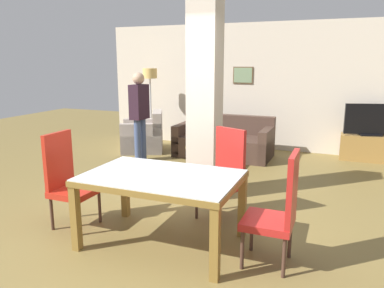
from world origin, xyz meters
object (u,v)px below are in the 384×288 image
at_px(sofa, 224,143).
at_px(dining_chair_head_left, 68,178).
at_px(dining_chair_head_right, 279,208).
at_px(coffee_table, 206,157).
at_px(tv_stand, 369,148).
at_px(armchair, 144,137).
at_px(floor_lamp, 150,81).
at_px(dining_chair_far_right, 224,172).
at_px(standing_person, 139,111).
at_px(tv_screen, 372,120).
at_px(bottle, 198,140).
at_px(dining_table, 162,188).

bearing_deg(sofa, dining_chair_head_left, 79.62).
bearing_deg(sofa, dining_chair_head_right, 113.92).
relative_size(coffee_table, tv_stand, 0.57).
relative_size(armchair, floor_lamp, 0.64).
distance_m(dining_chair_far_right, standing_person, 3.04).
relative_size(sofa, coffee_table, 3.18).
relative_size(tv_screen, floor_lamp, 0.57).
bearing_deg(dining_chair_head_right, bottle, 34.30).
relative_size(dining_chair_head_right, floor_lamp, 0.63).
xyz_separation_m(dining_chair_far_right, coffee_table, (-0.91, 1.86, -0.34)).
bearing_deg(floor_lamp, dining_chair_head_right, -49.66).
distance_m(coffee_table, standing_person, 1.57).
bearing_deg(standing_person, dining_chair_head_left, 17.53).
xyz_separation_m(sofa, floor_lamp, (-1.86, 0.35, 1.19)).
distance_m(dining_chair_far_right, dining_chair_head_right, 1.22).
height_order(armchair, floor_lamp, floor_lamp).
xyz_separation_m(dining_chair_head_left, tv_screen, (3.43, 4.54, 0.23)).
distance_m(dining_chair_head_right, tv_screen, 4.66).
relative_size(dining_chair_head_left, floor_lamp, 0.63).
bearing_deg(dining_chair_head_right, floor_lamp, 40.34).
bearing_deg(bottle, dining_chair_head_right, -55.70).
bearing_deg(floor_lamp, dining_chair_far_right, -50.00).
bearing_deg(dining_table, tv_screen, 64.05).
bearing_deg(dining_chair_head_right, dining_table, 90.00).
height_order(dining_chair_head_right, sofa, dining_chair_head_right).
bearing_deg(tv_stand, dining_chair_head_left, -127.01).
distance_m(dining_chair_head_left, armchair, 3.77).
xyz_separation_m(dining_table, coffee_table, (-0.52, 2.77, -0.38)).
bearing_deg(coffee_table, dining_chair_head_left, -104.14).
relative_size(dining_chair_head_left, standing_person, 0.65).
distance_m(sofa, coffee_table, 1.08).
xyz_separation_m(dining_table, sofa, (-0.51, 3.85, -0.33)).
bearing_deg(dining_table, dining_chair_head_right, 0.00).
height_order(dining_table, dining_chair_head_right, dining_chair_head_right).
relative_size(dining_chair_head_right, sofa, 0.58).
bearing_deg(coffee_table, dining_chair_far_right, -63.96).
bearing_deg(coffee_table, tv_screen, 33.02).
bearing_deg(tv_screen, dining_chair_far_right, 47.20).
bearing_deg(dining_chair_head_left, floor_lamp, -164.65).
height_order(dining_chair_far_right, armchair, dining_chair_far_right).
bearing_deg(dining_chair_head_left, coffee_table, 165.86).
distance_m(sofa, tv_stand, 2.81).
bearing_deg(armchair, tv_stand, -103.61).
bearing_deg(armchair, sofa, -107.84).
bearing_deg(coffee_table, tv_stand, 33.02).
height_order(sofa, armchair, armchair).
distance_m(dining_chair_head_right, coffee_table, 3.28).
relative_size(armchair, bottle, 3.87).
xyz_separation_m(tv_screen, floor_lamp, (-4.58, -0.34, 0.67)).
bearing_deg(tv_screen, dining_chair_head_left, 36.76).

